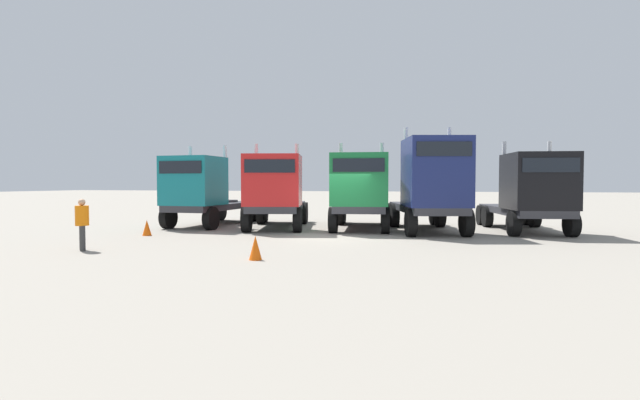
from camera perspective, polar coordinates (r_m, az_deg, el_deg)
ground at (r=18.45m, az=2.07°, el=-4.51°), size 200.00×200.00×0.00m
semi_truck_teal at (r=23.07m, az=-14.21°, el=1.07°), size 2.70×6.38×3.95m
semi_truck_red at (r=21.28m, az=-5.49°, el=1.07°), size 3.86×6.81×3.95m
semi_truck_green at (r=20.88m, az=4.98°, el=1.21°), size 3.26×6.55×3.97m
semi_truck_navy at (r=20.05m, az=13.54°, el=1.88°), size 3.99×6.85×4.54m
semi_truck_black at (r=21.48m, az=24.56°, el=0.90°), size 3.44×6.61×3.93m
visitor_in_hivis at (r=16.35m, az=-27.16°, el=-2.28°), size 0.57×0.57×1.63m
traffic_cone_near at (r=20.03m, az=-20.47°, el=-3.21°), size 0.36×0.36×0.63m
traffic_cone_mid at (r=12.99m, az=-7.93°, el=-5.82°), size 0.36×0.36×0.67m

